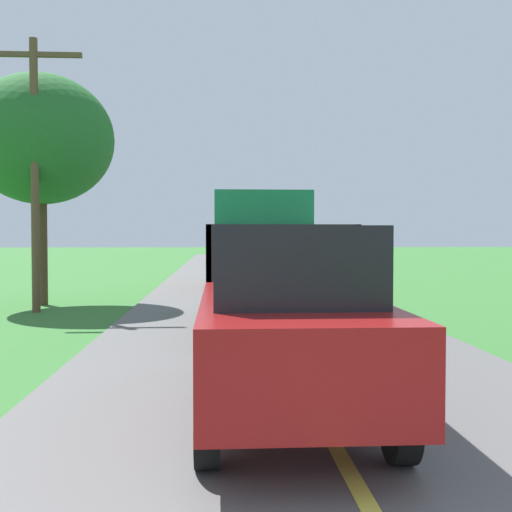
{
  "coord_description": "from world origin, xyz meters",
  "views": [
    {
      "loc": [
        -1.01,
        -0.69,
        1.91
      ],
      "look_at": [
        -0.08,
        14.75,
        1.4
      ],
      "focal_mm": 43.39,
      "sensor_mm": 36.0,
      "label": 1
    }
  ],
  "objects_px": {
    "banana_truck_far": "(248,247)",
    "utility_pole_roadside": "(35,163)",
    "roadside_tree_near_left": "(41,140)",
    "following_car": "(288,321)",
    "banana_truck_near": "(265,257)"
  },
  "relations": [
    {
      "from": "banana_truck_far",
      "to": "following_car",
      "type": "xyz_separation_m",
      "value": [
        -0.42,
        -16.96,
        -0.41
      ]
    },
    {
      "from": "utility_pole_roadside",
      "to": "roadside_tree_near_left",
      "type": "height_order",
      "value": "utility_pole_roadside"
    },
    {
      "from": "banana_truck_near",
      "to": "utility_pole_roadside",
      "type": "xyz_separation_m",
      "value": [
        -5.51,
        2.93,
        2.25
      ]
    },
    {
      "from": "roadside_tree_near_left",
      "to": "following_car",
      "type": "xyz_separation_m",
      "value": [
        5.52,
        -11.22,
        -3.46
      ]
    },
    {
      "from": "utility_pole_roadside",
      "to": "following_car",
      "type": "xyz_separation_m",
      "value": [
        5.23,
        -9.6,
        -2.65
      ]
    },
    {
      "from": "banana_truck_far",
      "to": "utility_pole_roadside",
      "type": "xyz_separation_m",
      "value": [
        -5.65,
        -7.36,
        2.24
      ]
    },
    {
      "from": "banana_truck_near",
      "to": "banana_truck_far",
      "type": "height_order",
      "value": "same"
    },
    {
      "from": "banana_truck_near",
      "to": "banana_truck_far",
      "type": "bearing_deg",
      "value": 89.23
    },
    {
      "from": "banana_truck_near",
      "to": "banana_truck_far",
      "type": "relative_size",
      "value": 1.0
    },
    {
      "from": "banana_truck_near",
      "to": "banana_truck_far",
      "type": "xyz_separation_m",
      "value": [
        0.14,
        10.29,
        0.02
      ]
    },
    {
      "from": "banana_truck_near",
      "to": "roadside_tree_near_left",
      "type": "distance_m",
      "value": 7.98
    },
    {
      "from": "following_car",
      "to": "banana_truck_far",
      "type": "bearing_deg",
      "value": 88.58
    },
    {
      "from": "utility_pole_roadside",
      "to": "roadside_tree_near_left",
      "type": "xyz_separation_m",
      "value": [
        -0.29,
        1.62,
        0.81
      ]
    },
    {
      "from": "banana_truck_near",
      "to": "following_car",
      "type": "bearing_deg",
      "value": -92.41
    },
    {
      "from": "banana_truck_far",
      "to": "roadside_tree_near_left",
      "type": "xyz_separation_m",
      "value": [
        -5.94,
        -5.74,
        3.05
      ]
    }
  ]
}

